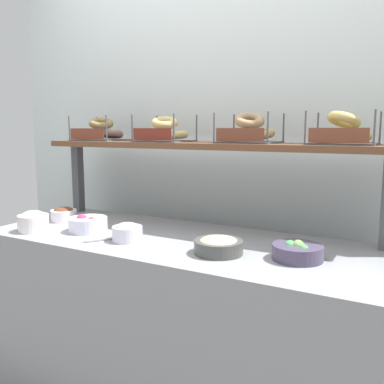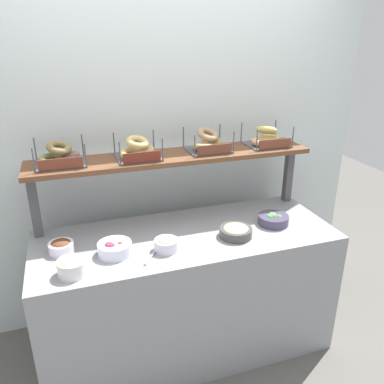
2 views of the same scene
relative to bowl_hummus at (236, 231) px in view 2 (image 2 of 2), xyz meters
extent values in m
plane|color=#595651|center=(-0.27, 0.12, -0.88)|extent=(8.00, 8.00, 0.00)
cube|color=silver|center=(-0.27, 0.67, 0.32)|extent=(3.02, 0.06, 2.40)
cube|color=gray|center=(-0.27, 0.12, -0.46)|extent=(1.82, 0.70, 0.85)
cube|color=#4C4C51|center=(-1.13, 0.39, 0.17)|extent=(0.05, 0.05, 0.40)
cube|color=#4C4C51|center=(0.58, 0.39, 0.17)|extent=(0.05, 0.05, 0.40)
cube|color=brown|center=(-0.27, 0.39, 0.38)|extent=(1.78, 0.32, 0.03)
cylinder|color=#444541|center=(0.00, 0.00, -0.01)|extent=(0.20, 0.20, 0.06)
ellipsoid|color=tan|center=(0.00, 0.00, 0.02)|extent=(0.15, 0.15, 0.04)
cylinder|color=#443C54|center=(0.30, 0.07, -0.01)|extent=(0.19, 0.19, 0.06)
sphere|color=#6D954F|center=(0.30, 0.08, 0.02)|extent=(0.05, 0.05, 0.05)
sphere|color=#4AA558|center=(0.27, 0.07, 0.02)|extent=(0.05, 0.05, 0.05)
sphere|color=green|center=(0.33, 0.05, 0.02)|extent=(0.04, 0.04, 0.04)
sphere|color=#6B9A4B|center=(0.29, 0.09, 0.02)|extent=(0.05, 0.05, 0.05)
cylinder|color=white|center=(-0.72, 0.03, 0.00)|extent=(0.19, 0.19, 0.07)
sphere|color=#962D5B|center=(-0.74, 0.01, 0.02)|extent=(0.05, 0.05, 0.05)
sphere|color=brown|center=(-0.69, 0.02, 0.02)|extent=(0.04, 0.04, 0.04)
sphere|color=#A73C50|center=(-0.75, 0.02, 0.02)|extent=(0.05, 0.05, 0.05)
cylinder|color=silver|center=(-0.44, -0.02, 0.00)|extent=(0.13, 0.13, 0.07)
ellipsoid|color=#F7A490|center=(-0.44, -0.02, 0.03)|extent=(0.11, 0.11, 0.05)
cylinder|color=white|center=(-1.00, 0.14, 0.00)|extent=(0.14, 0.14, 0.06)
ellipsoid|color=brown|center=(-1.00, 0.14, 0.02)|extent=(0.11, 0.11, 0.04)
cylinder|color=white|center=(-0.95, -0.10, 0.01)|extent=(0.15, 0.15, 0.08)
ellipsoid|color=#DCF0A7|center=(-0.95, -0.10, 0.04)|extent=(0.11, 0.11, 0.06)
cube|color=#B7B7BC|center=(-0.55, -0.09, -0.03)|extent=(0.09, 0.12, 0.01)
ellipsoid|color=#B7B7BC|center=(-0.49, -0.01, -0.03)|extent=(0.04, 0.03, 0.01)
cube|color=#4C4C51|center=(-0.95, 0.40, 0.40)|extent=(0.28, 0.24, 0.01)
cylinder|color=#4C4C51|center=(-1.08, 0.29, 0.47)|extent=(0.01, 0.01, 0.14)
cylinder|color=#4C4C51|center=(-0.81, 0.29, 0.47)|extent=(0.01, 0.01, 0.14)
cylinder|color=#4C4C51|center=(-1.08, 0.52, 0.47)|extent=(0.01, 0.01, 0.14)
cylinder|color=#4C4C51|center=(-0.81, 0.52, 0.47)|extent=(0.01, 0.01, 0.14)
cube|color=brown|center=(-0.95, 0.28, 0.44)|extent=(0.24, 0.01, 0.06)
torus|color=olive|center=(-0.99, 0.37, 0.43)|extent=(0.19, 0.20, 0.06)
torus|color=brown|center=(-0.90, 0.44, 0.43)|extent=(0.18, 0.18, 0.06)
torus|color=olive|center=(-0.95, 0.40, 0.49)|extent=(0.20, 0.20, 0.08)
cube|color=#4C4C51|center=(-0.50, 0.38, 0.40)|extent=(0.26, 0.24, 0.01)
cylinder|color=#4C4C51|center=(-0.62, 0.27, 0.47)|extent=(0.01, 0.01, 0.14)
cylinder|color=#4C4C51|center=(-0.37, 0.27, 0.47)|extent=(0.01, 0.01, 0.14)
cylinder|color=#4C4C51|center=(-0.62, 0.50, 0.47)|extent=(0.01, 0.01, 0.14)
cylinder|color=#4C4C51|center=(-0.37, 0.50, 0.47)|extent=(0.01, 0.01, 0.14)
cube|color=maroon|center=(-0.50, 0.26, 0.44)|extent=(0.22, 0.01, 0.06)
torus|color=tan|center=(-0.54, 0.35, 0.43)|extent=(0.18, 0.18, 0.06)
torus|color=tan|center=(-0.46, 0.42, 0.43)|extent=(0.16, 0.16, 0.05)
torus|color=tan|center=(-0.50, 0.38, 0.49)|extent=(0.20, 0.20, 0.08)
cube|color=#4C4C51|center=(-0.03, 0.40, 0.40)|extent=(0.27, 0.24, 0.01)
cylinder|color=#4C4C51|center=(-0.16, 0.29, 0.47)|extent=(0.01, 0.01, 0.14)
cylinder|color=#4C4C51|center=(0.09, 0.29, 0.47)|extent=(0.01, 0.01, 0.14)
cylinder|color=#4C4C51|center=(-0.16, 0.52, 0.47)|extent=(0.01, 0.01, 0.14)
cylinder|color=#4C4C51|center=(0.09, 0.52, 0.47)|extent=(0.01, 0.01, 0.14)
cube|color=brown|center=(-0.03, 0.28, 0.44)|extent=(0.23, 0.01, 0.06)
torus|color=#9D8756|center=(-0.08, 0.37, 0.44)|extent=(0.19, 0.19, 0.06)
torus|color=#A3884D|center=(0.01, 0.44, 0.44)|extent=(0.20, 0.20, 0.06)
torus|color=#9E7C56|center=(-0.03, 0.40, 0.50)|extent=(0.19, 0.19, 0.09)
cube|color=#4C4C51|center=(0.39, 0.40, 0.40)|extent=(0.27, 0.24, 0.01)
cylinder|color=#4C4C51|center=(0.26, 0.29, 0.47)|extent=(0.01, 0.01, 0.14)
cylinder|color=#4C4C51|center=(0.52, 0.29, 0.47)|extent=(0.01, 0.01, 0.14)
cylinder|color=#4C4C51|center=(0.26, 0.52, 0.47)|extent=(0.01, 0.01, 0.14)
cylinder|color=#4C4C51|center=(0.52, 0.52, 0.47)|extent=(0.01, 0.01, 0.14)
cube|color=brown|center=(0.39, 0.28, 0.44)|extent=(0.23, 0.01, 0.06)
torus|color=tan|center=(0.34, 0.37, 0.43)|extent=(0.19, 0.19, 0.05)
torus|color=#CFBA63|center=(0.43, 0.44, 0.43)|extent=(0.18, 0.18, 0.05)
torus|color=#D2BA65|center=(0.39, 0.40, 0.50)|extent=(0.20, 0.20, 0.09)
camera|label=1|loc=(0.69, -1.46, 0.46)|focal=38.94mm
camera|label=2|loc=(-0.91, -1.88, 1.10)|focal=36.35mm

